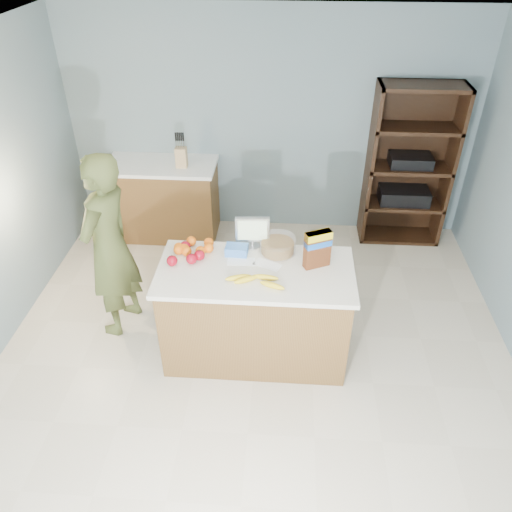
# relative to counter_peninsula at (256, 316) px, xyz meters

# --- Properties ---
(floor) EXTENTS (4.50, 5.00, 0.02)m
(floor) POSITION_rel_counter_peninsula_xyz_m (0.00, -0.30, -0.42)
(floor) COLOR beige
(floor) RESTS_ON ground
(walls) EXTENTS (4.52, 5.02, 2.51)m
(walls) POSITION_rel_counter_peninsula_xyz_m (0.00, -0.30, 1.24)
(walls) COLOR gray
(walls) RESTS_ON ground
(counter_peninsula) EXTENTS (1.56, 0.76, 0.90)m
(counter_peninsula) POSITION_rel_counter_peninsula_xyz_m (0.00, 0.00, 0.00)
(counter_peninsula) COLOR brown
(counter_peninsula) RESTS_ON ground
(back_cabinet) EXTENTS (1.24, 0.62, 0.90)m
(back_cabinet) POSITION_rel_counter_peninsula_xyz_m (-1.20, 1.90, 0.04)
(back_cabinet) COLOR brown
(back_cabinet) RESTS_ON ground
(shelving_unit) EXTENTS (0.90, 0.40, 1.80)m
(shelving_unit) POSITION_rel_counter_peninsula_xyz_m (1.55, 2.05, 0.45)
(shelving_unit) COLOR black
(shelving_unit) RESTS_ON ground
(person) EXTENTS (0.55, 0.71, 1.71)m
(person) POSITION_rel_counter_peninsula_xyz_m (-1.28, 0.29, 0.44)
(person) COLOR #464E25
(person) RESTS_ON ground
(knife_block) EXTENTS (0.12, 0.10, 0.31)m
(knife_block) POSITION_rel_counter_peninsula_xyz_m (-0.94, 1.84, 0.60)
(knife_block) COLOR tan
(knife_block) RESTS_ON back_cabinet
(envelopes) EXTENTS (0.45, 0.19, 0.00)m
(envelopes) POSITION_rel_counter_peninsula_xyz_m (-0.02, 0.09, 0.49)
(envelopes) COLOR white
(envelopes) RESTS_ON counter_peninsula
(bananas) EXTENTS (0.47, 0.19, 0.04)m
(bananas) POSITION_rel_counter_peninsula_xyz_m (0.01, -0.15, 0.51)
(bananas) COLOR yellow
(bananas) RESTS_ON counter_peninsula
(apples) EXTENTS (0.29, 0.30, 0.09)m
(apples) POSITION_rel_counter_peninsula_xyz_m (-0.56, 0.10, 0.53)
(apples) COLOR maroon
(apples) RESTS_ON counter_peninsula
(oranges) EXTENTS (0.33, 0.23, 0.08)m
(oranges) POSITION_rel_counter_peninsula_xyz_m (-0.54, 0.22, 0.53)
(oranges) COLOR orange
(oranges) RESTS_ON counter_peninsula
(blue_carton) EXTENTS (0.19, 0.13, 0.08)m
(blue_carton) POSITION_rel_counter_peninsula_xyz_m (-0.17, 0.21, 0.52)
(blue_carton) COLOR blue
(blue_carton) RESTS_ON counter_peninsula
(salad_bowl) EXTENTS (0.30, 0.30, 0.13)m
(salad_bowl) POSITION_rel_counter_peninsula_xyz_m (0.16, 0.27, 0.54)
(salad_bowl) COLOR #267219
(salad_bowl) RESTS_ON counter_peninsula
(tv) EXTENTS (0.28, 0.12, 0.28)m
(tv) POSITION_rel_counter_peninsula_xyz_m (-0.05, 0.33, 0.64)
(tv) COLOR silver
(tv) RESTS_ON counter_peninsula
(cereal_box) EXTENTS (0.22, 0.16, 0.31)m
(cereal_box) POSITION_rel_counter_peninsula_xyz_m (0.48, 0.09, 0.67)
(cereal_box) COLOR #592B14
(cereal_box) RESTS_ON counter_peninsula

